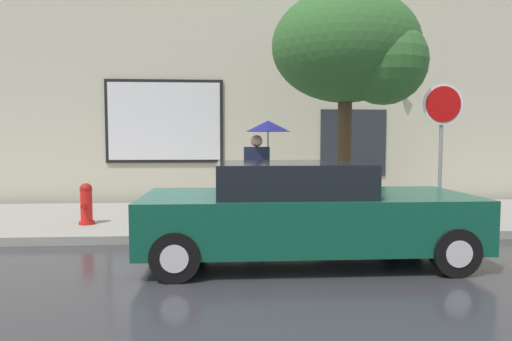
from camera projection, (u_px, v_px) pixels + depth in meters
ground_plane at (225, 259)px, 6.52m from camera, size 60.00×60.00×0.00m
sidewalk at (226, 218)px, 9.50m from camera, size 20.00×4.00×0.15m
building_facade at (226, 76)px, 11.75m from camera, size 20.00×0.67×7.00m
parked_car at (303, 212)px, 6.40m from camera, size 4.71×1.95×1.45m
fire_hydrant at (86, 204)px, 8.43m from camera, size 0.30×0.44×0.80m
pedestrian_with_umbrella at (264, 144)px, 8.74m from camera, size 0.93×0.90×2.01m
street_tree at (353, 51)px, 8.48m from camera, size 2.91×2.47×4.54m
stop_sign at (442, 126)px, 8.06m from camera, size 0.76×0.10×2.66m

